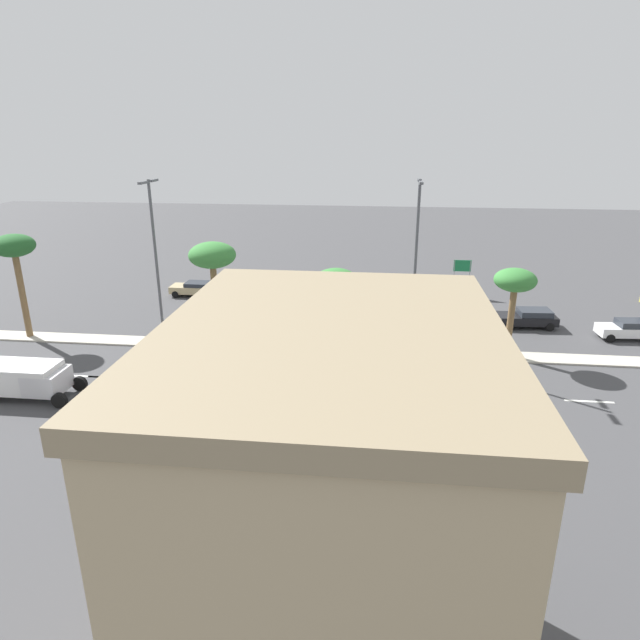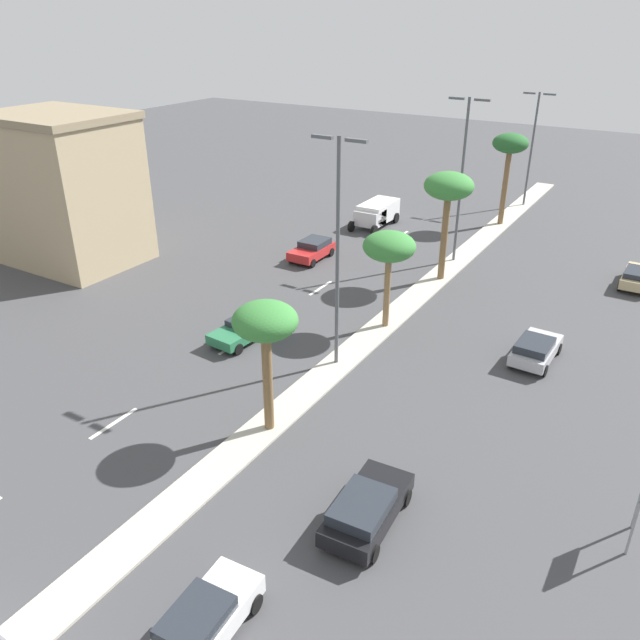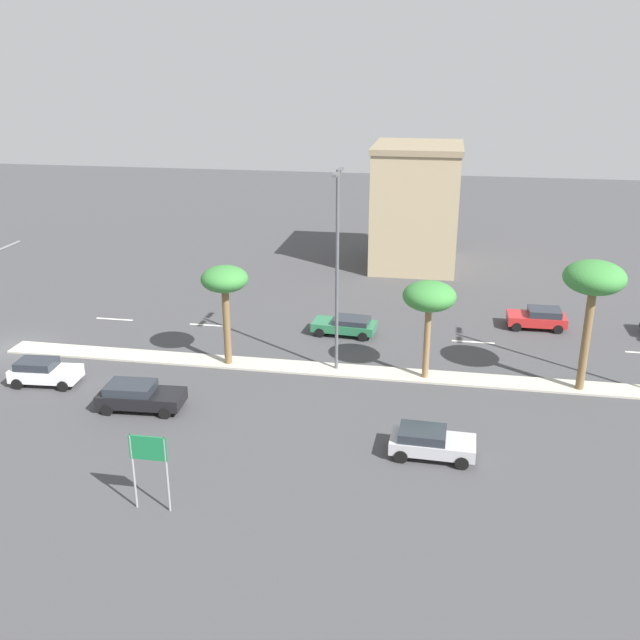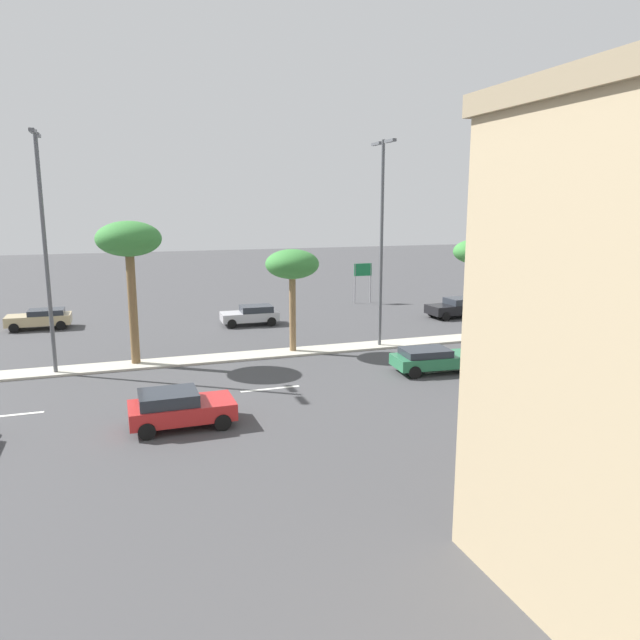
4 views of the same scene
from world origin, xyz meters
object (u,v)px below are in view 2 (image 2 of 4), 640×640
palm_tree_left (389,248)px  street_lamp_front (462,171)px  sedan_red_mid (312,249)px  palm_tree_front (510,147)px  sedan_tan_right (638,277)px  commercial_building (66,189)px  street_lamp_trailing (533,141)px  palm_tree_rear (449,189)px  palm_tree_trailing (265,325)px  box_truck (376,213)px  sedan_silver_outboard (536,349)px  street_lamp_inboard (338,241)px  sedan_white_center (205,619)px  sedan_green_leading (245,328)px  sedan_black_inboard (366,508)px

palm_tree_left → street_lamp_front: (-0.44, 12.63, 1.85)m
street_lamp_front → sedan_red_mid: (-9.44, -5.15, -6.10)m
palm_tree_front → sedan_tan_right: (12.24, -8.85, -6.04)m
commercial_building → sedan_tan_right: commercial_building is taller
commercial_building → street_lamp_trailing: bearing=52.4°
palm_tree_rear → street_lamp_front: 3.96m
palm_tree_trailing → sedan_tan_right: size_ratio=1.48×
commercial_building → box_truck: 25.15m
street_lamp_front → sedan_silver_outboard: size_ratio=2.90×
street_lamp_inboard → palm_tree_left: bearing=86.6°
sedan_white_center → sedan_tan_right: (7.53, 36.26, -0.05)m
palm_tree_front → street_lamp_inboard: bearing=-90.4°
palm_tree_rear → sedan_red_mid: size_ratio=1.88×
commercial_building → sedan_tan_right: bearing=24.0°
palm_tree_rear → sedan_green_leading: size_ratio=1.70×
palm_tree_front → street_lamp_front: (-0.30, -10.79, 0.10)m
sedan_green_leading → sedan_tan_right: sedan_tan_right is taller
sedan_red_mid → sedan_white_center: bearing=-63.7°
street_lamp_inboard → box_truck: (-9.09, 22.61, -5.78)m
palm_tree_front → palm_tree_left: bearing=-89.7°
street_lamp_inboard → sedan_black_inboard: (6.86, -9.66, -6.18)m
street_lamp_inboard → palm_tree_rear: bearing=88.4°
street_lamp_trailing → sedan_green_leading: size_ratio=2.36×
street_lamp_inboard → street_lamp_trailing: 35.89m
palm_tree_left → sedan_red_mid: (-9.88, 7.48, -4.26)m
sedan_tan_right → sedan_white_center: bearing=-101.7°
palm_tree_left → sedan_white_center: 22.57m
palm_tree_trailing → commercial_building: bearing=158.2°
box_truck → sedan_silver_outboard: bearing=-42.7°
palm_tree_left → sedan_tan_right: palm_tree_left is taller
palm_tree_rear → street_lamp_inboard: bearing=-91.6°
commercial_building → street_lamp_front: (24.63, 14.59, 1.44)m
street_lamp_front → box_truck: bearing=152.7°
street_lamp_front → box_truck: size_ratio=2.16×
palm_tree_left → street_lamp_trailing: bearing=90.0°
street_lamp_inboard → box_truck: size_ratio=2.19×
street_lamp_front → palm_tree_trailing: bearing=-88.9°
street_lamp_inboard → sedan_white_center: bearing=-73.3°
commercial_building → sedan_white_center: (29.64, -19.73, -4.65)m
street_lamp_front → sedan_green_leading: 20.11m
sedan_black_inboard → sedan_red_mid: 27.84m
street_lamp_trailing → sedan_red_mid: size_ratio=2.61×
street_lamp_front → box_truck: 11.59m
sedan_tan_right → street_lamp_front: bearing=-171.2°
street_lamp_trailing → box_truck: 17.02m
sedan_black_inboard → sedan_silver_outboard: bearing=82.0°
palm_tree_left → palm_tree_rear: (0.07, 8.72, 1.47)m
palm_tree_trailing → sedan_black_inboard: 8.47m
palm_tree_left → street_lamp_front: 12.77m
commercial_building → sedan_green_leading: bearing=-11.0°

